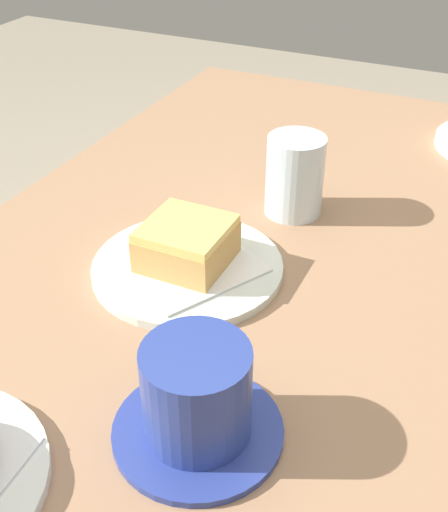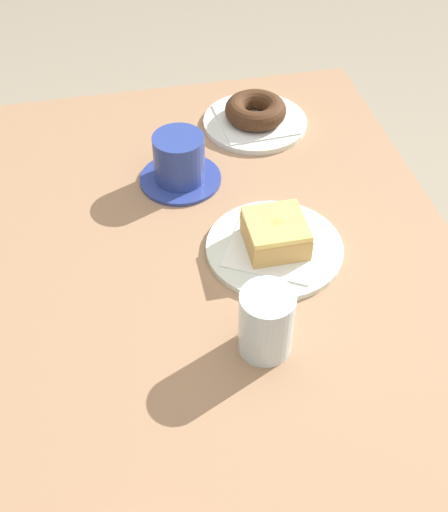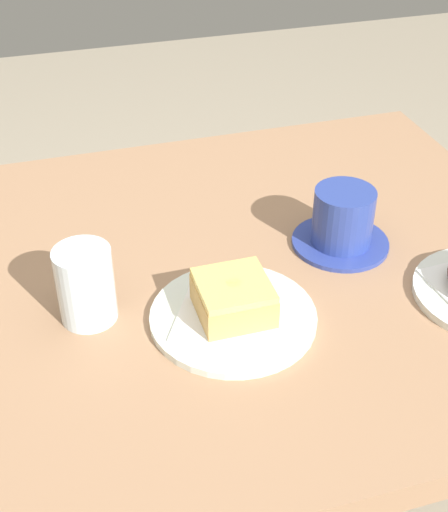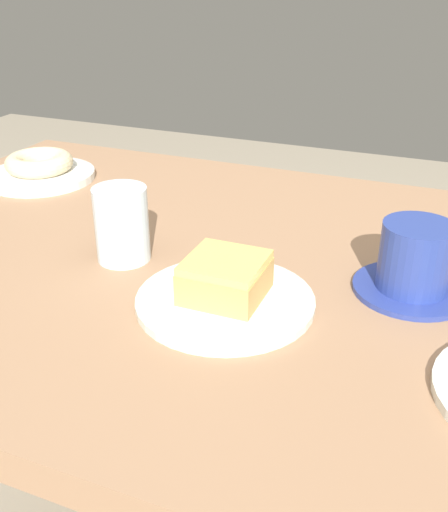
{
  "view_description": "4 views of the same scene",
  "coord_description": "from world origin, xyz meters",
  "px_view_note": "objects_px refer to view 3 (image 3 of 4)",
  "views": [
    {
      "loc": [
        0.58,
        0.18,
        1.15
      ],
      "look_at": [
        0.08,
        -0.06,
        0.77
      ],
      "focal_mm": 45.49,
      "sensor_mm": 36.0,
      "label": 1
    },
    {
      "loc": [
        -0.59,
        0.11,
        1.42
      ],
      "look_at": [
        0.05,
        -0.03,
        0.75
      ],
      "focal_mm": 44.6,
      "sensor_mm": 36.0,
      "label": 2
    },
    {
      "loc": [
        -0.14,
        -0.76,
        1.32
      ],
      "look_at": [
        0.08,
        -0.02,
        0.77
      ],
      "focal_mm": 49.67,
      "sensor_mm": 36.0,
      "label": 3
    },
    {
      "loc": [
        0.29,
        -0.67,
        1.1
      ],
      "look_at": [
        0.04,
        -0.05,
        0.76
      ],
      "focal_mm": 41.92,
      "sensor_mm": 36.0,
      "label": 4
    }
  ],
  "objects_px": {
    "coffee_cup": "(343,221)",
    "donut_glazed_square": "(233,298)",
    "plate_glazed_square": "(233,317)",
    "water_glass": "(86,285)"
  },
  "relations": [
    {
      "from": "plate_glazed_square",
      "to": "water_glass",
      "type": "xyz_separation_m",
      "value": [
        -0.17,
        0.06,
        0.05
      ]
    },
    {
      "from": "plate_glazed_square",
      "to": "water_glass",
      "type": "height_order",
      "value": "water_glass"
    },
    {
      "from": "coffee_cup",
      "to": "plate_glazed_square",
      "type": "bearing_deg",
      "value": -150.08
    },
    {
      "from": "coffee_cup",
      "to": "donut_glazed_square",
      "type": "bearing_deg",
      "value": -150.08
    },
    {
      "from": "donut_glazed_square",
      "to": "coffee_cup",
      "type": "relative_size",
      "value": 0.63
    },
    {
      "from": "donut_glazed_square",
      "to": "coffee_cup",
      "type": "xyz_separation_m",
      "value": [
        0.2,
        0.11,
        0.0
      ]
    },
    {
      "from": "plate_glazed_square",
      "to": "water_glass",
      "type": "relative_size",
      "value": 2.09
    },
    {
      "from": "water_glass",
      "to": "donut_glazed_square",
      "type": "bearing_deg",
      "value": -19.18
    },
    {
      "from": "water_glass",
      "to": "coffee_cup",
      "type": "relative_size",
      "value": 0.72
    },
    {
      "from": "plate_glazed_square",
      "to": "coffee_cup",
      "type": "relative_size",
      "value": 1.5
    }
  ]
}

